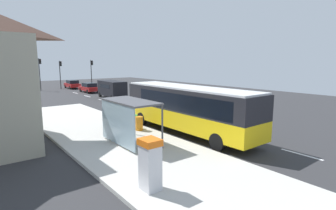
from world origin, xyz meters
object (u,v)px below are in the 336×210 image
object	(u,v)px
ticket_machine	(150,164)
recycling_bin_green	(134,122)
bus	(187,107)
sedan_far	(89,87)
recycling_bin_orange	(139,123)
traffic_light_far_side	(40,69)
white_van	(112,88)
traffic_light_median	(60,70)
traffic_light_near_side	(92,70)
recycling_bin_red	(129,120)
bus_shelter	(126,111)
sedan_near	(72,84)
recycling_bin_blue	(124,118)

from	to	relation	value
ticket_machine	recycling_bin_green	bearing A→B (deg)	62.97
bus	sedan_far	distance (m)	27.86
recycling_bin_orange	traffic_light_far_side	xyz separation A→B (m)	(1.10, 32.77, 2.89)
white_van	traffic_light_median	xyz separation A→B (m)	(-1.80, 16.44, 1.96)
traffic_light_near_side	traffic_light_far_side	size ratio (longest dim) A/B	0.95
white_van	traffic_light_near_side	xyz separation A→B (m)	(3.30, 14.84, 2.05)
ticket_machine	traffic_light_far_side	distance (m)	40.73
white_van	recycling_bin_red	size ratio (longest dim) A/B	5.55
traffic_light_median	recycling_bin_orange	bearing A→B (deg)	-97.80
recycling_bin_red	traffic_light_near_side	bearing A→B (deg)	72.40
recycling_bin_red	traffic_light_far_side	bearing A→B (deg)	88.00
white_van	recycling_bin_red	distance (m)	17.00
sedan_far	recycling_bin_green	bearing A→B (deg)	-104.73
bus	recycling_bin_orange	bearing A→B (deg)	139.58
recycling_bin_green	traffic_light_near_side	world-z (taller)	traffic_light_near_side
sedan_far	traffic_light_far_side	distance (m)	9.53
recycling_bin_red	traffic_light_median	size ratio (longest dim) A/B	0.19
recycling_bin_orange	traffic_light_near_side	bearing A→B (deg)	73.12
bus	recycling_bin_orange	distance (m)	3.48
recycling_bin_orange	sedan_far	bearing A→B (deg)	75.66
traffic_light_near_side	bus_shelter	size ratio (longest dim) A/B	1.28
traffic_light_median	bus	bearing A→B (deg)	-93.39
bus	bus_shelter	distance (m)	4.71
bus	recycling_bin_green	distance (m)	3.94
sedan_near	ticket_machine	size ratio (longest dim) A/B	2.29
bus	recycling_bin_orange	world-z (taller)	bus
recycling_bin_green	recycling_bin_orange	bearing A→B (deg)	-90.00
white_van	traffic_light_near_side	size ratio (longest dim) A/B	1.03
white_van	bus_shelter	size ratio (longest dim) A/B	1.32
recycling_bin_green	traffic_light_near_side	xyz separation A→B (m)	(9.70, 31.27, 2.74)
white_van	sedan_far	bearing A→B (deg)	89.31
recycling_bin_blue	traffic_light_far_side	world-z (taller)	traffic_light_far_side
sedan_near	sedan_far	size ratio (longest dim) A/B	1.01
sedan_near	bus	bearing A→B (deg)	-96.44
recycling_bin_blue	traffic_light_far_side	xyz separation A→B (m)	(1.10, 30.67, 2.89)
recycling_bin_red	recycling_bin_blue	xyz separation A→B (m)	(0.00, 0.70, 0.00)
ticket_machine	recycling_bin_blue	world-z (taller)	ticket_machine
recycling_bin_blue	bus_shelter	world-z (taller)	bus_shelter
ticket_machine	bus	bearing A→B (deg)	39.02
white_van	ticket_machine	bearing A→B (deg)	-113.26
bus	ticket_machine	xyz separation A→B (m)	(-6.69, -5.42, -0.67)
recycling_bin_red	bus_shelter	distance (m)	4.44
ticket_machine	sedan_far	bearing A→B (deg)	72.01
sedan_near	recycling_bin_blue	size ratio (longest dim) A/B	4.67
traffic_light_near_side	bus_shelter	bearing A→B (deg)	-109.23
traffic_light_median	bus_shelter	distance (m)	36.41
bus	recycling_bin_red	bearing A→B (deg)	125.26
recycling_bin_red	traffic_light_near_side	world-z (taller)	traffic_light_near_side
ticket_machine	sedan_near	bearing A→B (deg)	75.36
recycling_bin_red	sedan_near	bearing A→B (deg)	78.53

